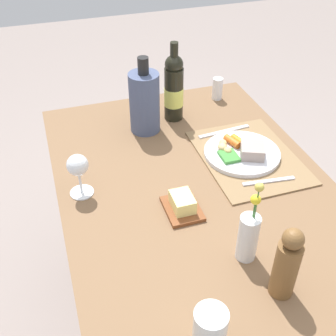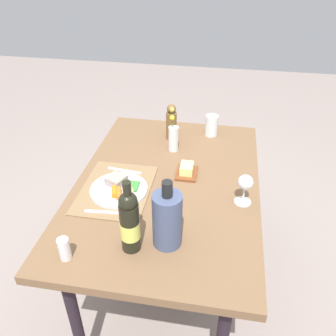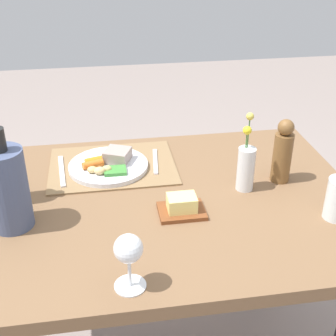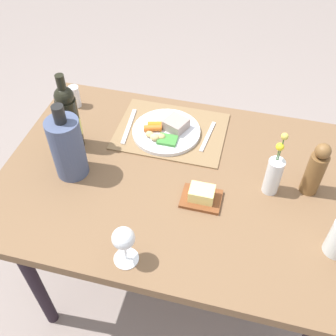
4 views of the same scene
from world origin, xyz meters
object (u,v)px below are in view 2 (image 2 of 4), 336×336
(dinner_plate, at_px, (119,188))
(wine_bottle, at_px, (130,222))
(wine_glass, at_px, (245,184))
(salt_shaker, at_px, (64,249))
(fork, at_px, (125,171))
(pepper_mill, at_px, (171,123))
(dining_table, at_px, (167,195))
(cooler_bottle, at_px, (167,219))
(knife, at_px, (109,212))
(butter_dish, at_px, (187,170))
(flower_vase, at_px, (173,137))
(water_tumbler, at_px, (211,127))

(dinner_plate, height_order, wine_bottle, wine_bottle)
(wine_glass, height_order, salt_shaker, wine_glass)
(fork, xyz_separation_m, wine_bottle, (0.47, 0.16, 0.12))
(wine_glass, xyz_separation_m, pepper_mill, (-0.51, -0.40, -0.00))
(dining_table, height_order, wine_bottle, wine_bottle)
(cooler_bottle, bearing_deg, knife, -113.28)
(butter_dish, xyz_separation_m, flower_vase, (-0.21, -0.10, 0.06))
(wine_glass, bearing_deg, salt_shaker, -55.82)
(knife, bearing_deg, cooler_bottle, 61.77)
(butter_dish, xyz_separation_m, wine_bottle, (0.51, -0.14, 0.11))
(wine_glass, distance_m, pepper_mill, 0.64)
(dining_table, xyz_separation_m, fork, (-0.05, -0.22, 0.09))
(dinner_plate, relative_size, wine_bottle, 0.85)
(knife, height_order, salt_shaker, salt_shaker)
(pepper_mill, bearing_deg, flower_vase, 14.24)
(salt_shaker, bearing_deg, pepper_mill, 166.08)
(dining_table, relative_size, water_tumbler, 10.52)
(dinner_plate, bearing_deg, butter_dish, 123.87)
(pepper_mill, relative_size, salt_shaker, 2.26)
(wine_glass, xyz_separation_m, water_tumbler, (-0.58, -0.18, -0.05))
(fork, relative_size, pepper_mill, 0.84)
(knife, height_order, butter_dish, butter_dish)
(pepper_mill, distance_m, flower_vase, 0.13)
(wine_bottle, bearing_deg, flower_vase, 176.63)
(dining_table, relative_size, knife, 6.10)
(flower_vase, height_order, water_tumbler, flower_vase)
(butter_dish, distance_m, flower_vase, 0.24)
(pepper_mill, bearing_deg, wine_glass, 38.31)
(fork, bearing_deg, pepper_mill, 161.75)
(wine_glass, height_order, wine_bottle, wine_bottle)
(wine_glass, bearing_deg, cooler_bottle, -44.34)
(dining_table, height_order, fork, fork)
(pepper_mill, distance_m, wine_bottle, 0.84)
(wine_glass, relative_size, wine_bottle, 0.46)
(dining_table, xyz_separation_m, butter_dish, (-0.08, 0.08, 0.10))
(pepper_mill, xyz_separation_m, wine_bottle, (0.84, -0.01, 0.03))
(dining_table, height_order, butter_dish, butter_dish)
(dining_table, bearing_deg, dinner_plate, -62.11)
(knife, xyz_separation_m, wine_glass, (-0.17, 0.55, 0.09))
(knife, distance_m, pepper_mill, 0.70)
(knife, height_order, pepper_mill, pepper_mill)
(wine_bottle, bearing_deg, pepper_mill, 179.28)
(water_tumbler, bearing_deg, dinner_plate, -31.35)
(knife, height_order, flower_vase, flower_vase)
(salt_shaker, bearing_deg, butter_dish, 148.69)
(knife, xyz_separation_m, flower_vase, (-0.55, 0.18, 0.07))
(salt_shaker, distance_m, wine_bottle, 0.25)
(butter_dish, distance_m, wine_glass, 0.33)
(wine_glass, bearing_deg, wine_bottle, -50.48)
(butter_dish, distance_m, wine_bottle, 0.54)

